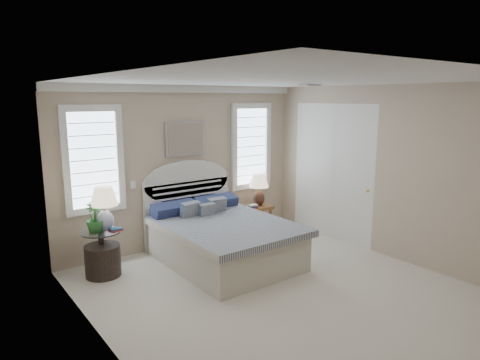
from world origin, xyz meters
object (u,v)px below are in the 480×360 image
(bed, at_px, (220,236))
(floor_pot, at_px, (103,261))
(side_table_left, at_px, (102,247))
(lamp_left, at_px, (104,204))
(nightstand_right, at_px, (257,213))
(lamp_right, at_px, (259,186))

(bed, bearing_deg, floor_pot, 163.66)
(bed, bearing_deg, side_table_left, 160.26)
(bed, xyz_separation_m, lamp_left, (-1.57, 0.59, 0.63))
(nightstand_right, height_order, lamp_left, lamp_left)
(side_table_left, relative_size, lamp_right, 1.06)
(floor_pot, bearing_deg, lamp_right, 4.24)
(lamp_left, bearing_deg, floor_pot, -135.61)
(nightstand_right, distance_m, lamp_left, 2.94)
(bed, xyz_separation_m, side_table_left, (-1.65, 0.59, 0.00))
(floor_pot, distance_m, lamp_left, 0.81)
(side_table_left, bearing_deg, bed, -19.74)
(side_table_left, xyz_separation_m, floor_pot, (-0.03, -0.10, -0.16))
(bed, xyz_separation_m, floor_pot, (-1.68, 0.49, -0.16))
(lamp_left, bearing_deg, lamp_right, 2.41)
(bed, distance_m, lamp_right, 1.62)
(floor_pot, distance_m, lamp_right, 3.11)
(nightstand_right, distance_m, lamp_right, 0.51)
(lamp_left, bearing_deg, side_table_left, -179.31)
(side_table_left, distance_m, floor_pot, 0.19)
(nightstand_right, height_order, lamp_right, lamp_right)
(side_table_left, height_order, lamp_right, lamp_right)
(lamp_right, bearing_deg, lamp_left, -177.59)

